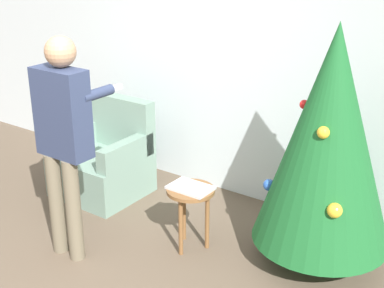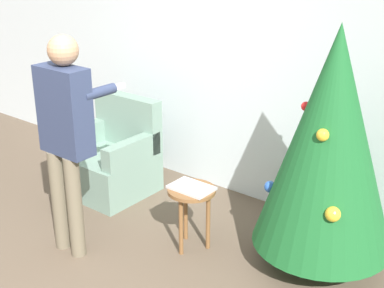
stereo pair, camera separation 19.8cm
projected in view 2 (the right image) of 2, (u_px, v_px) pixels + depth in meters
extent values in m
cube|color=silver|center=(230.00, 57.00, 4.99)|extent=(8.00, 0.06, 2.70)
cylinder|color=brown|center=(319.00, 252.00, 4.18)|extent=(0.10, 0.10, 0.20)
cone|color=#195B28|center=(330.00, 140.00, 3.84)|extent=(1.05, 1.05, 1.68)
sphere|color=gold|center=(323.00, 135.00, 3.60)|extent=(0.09, 0.09, 0.09)
sphere|color=#2856B2|center=(270.00, 187.00, 4.16)|extent=(0.09, 0.09, 0.09)
sphere|color=red|center=(306.00, 106.00, 3.87)|extent=(0.07, 0.07, 0.07)
sphere|color=gold|center=(333.00, 214.00, 3.61)|extent=(0.11, 0.11, 0.11)
sphere|color=#2856B2|center=(334.00, 87.00, 3.86)|extent=(0.09, 0.09, 0.09)
cube|color=gray|center=(109.00, 172.00, 5.33)|extent=(0.80, 0.75, 0.41)
cube|color=gray|center=(128.00, 120.00, 5.38)|extent=(0.80, 0.14, 0.52)
cube|color=gray|center=(84.00, 135.00, 5.41)|extent=(0.12, 0.67, 0.22)
cube|color=gray|center=(132.00, 151.00, 5.02)|extent=(0.12, 0.67, 0.22)
cylinder|color=#6B604C|center=(59.00, 200.00, 4.29)|extent=(0.12, 0.12, 0.85)
cylinder|color=#6B604C|center=(75.00, 208.00, 4.18)|extent=(0.12, 0.12, 0.85)
cube|color=#2D3856|center=(64.00, 111.00, 4.00)|extent=(0.43, 0.20, 0.67)
sphere|color=tan|center=(63.00, 50.00, 3.86)|extent=(0.23, 0.23, 0.23)
cylinder|color=#2D3856|center=(67.00, 84.00, 4.20)|extent=(0.08, 0.30, 0.08)
cylinder|color=#2D3856|center=(99.00, 92.00, 3.99)|extent=(0.08, 0.30, 0.08)
cube|color=white|center=(117.00, 87.00, 4.12)|extent=(0.04, 0.14, 0.04)
cylinder|color=brown|center=(192.00, 190.00, 4.25)|extent=(0.39, 0.39, 0.03)
cylinder|color=brown|center=(181.00, 227.00, 4.25)|extent=(0.04, 0.04, 0.50)
cylinder|color=brown|center=(208.00, 221.00, 4.33)|extent=(0.04, 0.04, 0.50)
cylinder|color=brown|center=(186.00, 212.00, 4.47)|extent=(0.04, 0.04, 0.50)
cube|color=silver|center=(192.00, 188.00, 4.24)|extent=(0.34, 0.24, 0.02)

